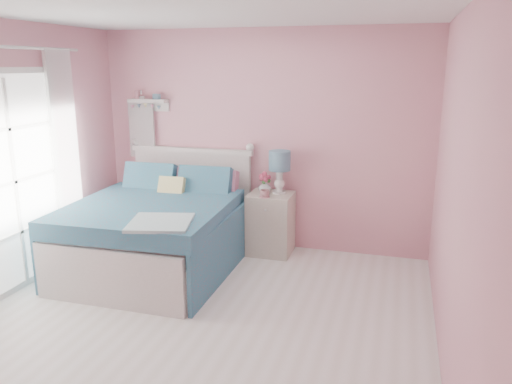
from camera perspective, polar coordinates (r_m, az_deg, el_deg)
The scene contains 12 objects.
floor at distance 4.39m, azimuth -7.74°, elevation -15.60°, with size 4.50×4.50×0.00m, color silver.
room_shell at distance 3.86m, azimuth -8.52°, elevation 5.28°, with size 4.50×4.50×4.50m.
bed at distance 5.59m, azimuth -11.12°, elevation -4.49°, with size 1.67×2.07×1.18m.
nightstand at distance 5.90m, azimuth 1.69°, elevation -3.59°, with size 0.50×0.49×0.73m.
table_lamp at distance 5.76m, azimuth 2.71°, elevation 3.23°, with size 0.25×0.25×0.50m.
vase at distance 5.82m, azimuth 0.99°, elevation 0.62°, with size 0.15×0.15×0.15m, color silver.
teacup at distance 5.64m, azimuth 0.99°, elevation -0.18°, with size 0.11×0.11×0.09m, color tan.
roses at distance 5.79m, azimuth 0.96°, elevation 1.72°, with size 0.14×0.11×0.12m.
wall_shelf at distance 6.43m, azimuth -12.16°, elevation 10.03°, with size 0.50×0.15×0.25m.
hanging_dress at distance 6.50m, azimuth -12.92°, elevation 7.07°, with size 0.34×0.03×0.72m, color white.
french_door at distance 5.37m, azimuth -25.91°, elevation 0.99°, with size 0.04×1.32×2.16m.
curtain_far at distance 5.88m, azimuth -20.86°, elevation 3.59°, with size 0.04×0.40×2.32m, color white.
Camera 1 is at (1.61, -3.46, 2.18)m, focal length 35.00 mm.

